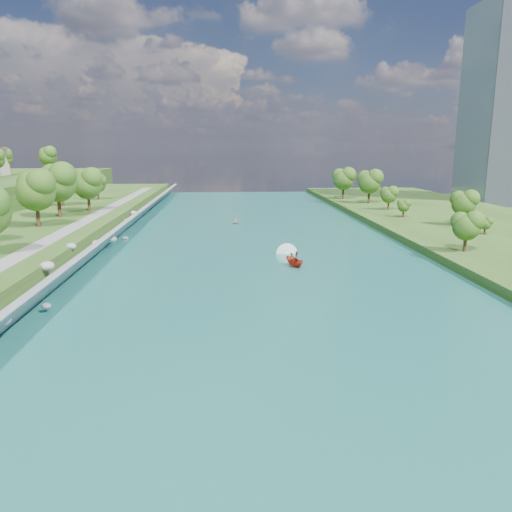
{
  "coord_description": "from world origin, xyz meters",
  "views": [
    {
      "loc": [
        -5.14,
        -59.78,
        17.61
      ],
      "look_at": [
        -0.92,
        9.15,
        2.5
      ],
      "focal_mm": 35.0,
      "sensor_mm": 36.0,
      "label": 1
    }
  ],
  "objects": [
    {
      "name": "ground",
      "position": [
        0.0,
        0.0,
        0.0
      ],
      "size": [
        260.0,
        260.0,
        0.0
      ],
      "primitive_type": "plane",
      "color": "#2D5119",
      "rests_on": "ground"
    },
    {
      "name": "trees_ridge",
      "position": [
        -71.64,
        96.19,
        13.92
      ],
      "size": [
        16.22,
        52.6,
        10.48
      ],
      "color": "#254713",
      "rests_on": "ridge_west"
    },
    {
      "name": "office_tower",
      "position": [
        82.5,
        95.0,
        30.0
      ],
      "size": [
        22.0,
        22.0,
        60.0
      ],
      "primitive_type": "cube",
      "color": "gray",
      "rests_on": "ground"
    },
    {
      "name": "river_water",
      "position": [
        0.0,
        20.0,
        0.05
      ],
      "size": [
        55.0,
        240.0,
        0.1
      ],
      "primitive_type": "cube",
      "color": "#175758",
      "rests_on": "ground"
    },
    {
      "name": "trees_east",
      "position": [
        38.36,
        36.96,
        6.51
      ],
      "size": [
        18.79,
        143.08,
        11.58
      ],
      "color": "#254713",
      "rests_on": "berm_east"
    },
    {
      "name": "riverside_path",
      "position": [
        -32.5,
        20.0,
        3.55
      ],
      "size": [
        3.0,
        200.0,
        0.1
      ],
      "primitive_type": "cube",
      "color": "gray",
      "rests_on": "berm_west"
    },
    {
      "name": "raft",
      "position": [
        -2.85,
        55.73,
        0.47
      ],
      "size": [
        2.98,
        3.22,
        1.68
      ],
      "rotation": [
        0.0,
        0.0,
        0.56
      ],
      "color": "#9C9FA5",
      "rests_on": "river_water"
    },
    {
      "name": "motorboat",
      "position": [
        5.04,
        14.22,
        0.77
      ],
      "size": [
        3.6,
        18.87,
        2.15
      ],
      "rotation": [
        0.0,
        0.0,
        3.56
      ],
      "color": "#B6210E",
      "rests_on": "river_water"
    },
    {
      "name": "riprap_bank",
      "position": [
        -25.87,
        18.92,
        1.83
      ],
      "size": [
        4.76,
        236.0,
        4.48
      ],
      "color": "slate",
      "rests_on": "ground"
    }
  ]
}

